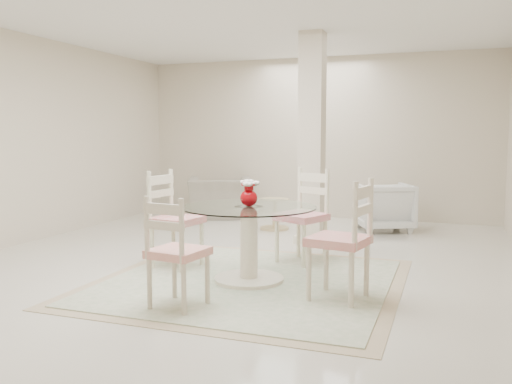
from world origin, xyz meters
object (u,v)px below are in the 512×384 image
(red_vase, at_px, (249,193))
(recliner_taupe, at_px, (220,198))
(dining_chair_west, at_px, (171,212))
(dining_chair_south, at_px, (173,244))
(dining_chair_east, at_px, (347,231))
(dining_table, at_px, (249,244))
(dining_chair_north, at_px, (306,208))
(column, at_px, (312,139))
(armchair_white, at_px, (384,207))
(side_table, at_px, (274,215))

(red_vase, distance_m, recliner_taupe, 4.15)
(dining_chair_west, height_order, dining_chair_south, dining_chair_west)
(red_vase, xyz_separation_m, recliner_taupe, (-1.90, 3.65, -0.52))
(dining_chair_east, height_order, recliner_taupe, dining_chair_east)
(dining_table, bearing_deg, dining_chair_north, 73.06)
(dining_table, height_order, red_vase, red_vase)
(column, xyz_separation_m, recliner_taupe, (-1.98, 1.56, -1.01))
(dining_chair_north, xyz_separation_m, dining_chair_south, (-0.58, -1.96, -0.06))
(dining_table, xyz_separation_m, red_vase, (0.00, -0.00, 0.49))
(red_vase, relative_size, dining_chair_east, 0.22)
(dining_chair_east, bearing_deg, armchair_white, -167.84)
(dining_chair_west, distance_m, armchair_white, 3.56)
(dining_chair_west, bearing_deg, dining_table, -97.93)
(column, height_order, armchair_white, column)
(column, distance_m, dining_chair_south, 3.20)
(red_vase, distance_m, dining_chair_west, 1.06)
(dining_chair_south, xyz_separation_m, side_table, (-0.38, 3.83, -0.33))
(recliner_taupe, height_order, armchair_white, armchair_white)
(column, relative_size, red_vase, 10.66)
(dining_table, height_order, dining_chair_north, dining_chair_north)
(column, height_order, dining_chair_west, column)
(column, height_order, recliner_taupe, column)
(dining_chair_north, relative_size, armchair_white, 1.47)
(recliner_taupe, relative_size, armchair_white, 1.34)
(dining_chair_south, bearing_deg, recliner_taupe, -62.80)
(dining_table, height_order, dining_chair_south, dining_chair_south)
(dining_table, bearing_deg, dining_chair_east, -15.99)
(dining_table, bearing_deg, recliner_taupe, 117.44)
(recliner_taupe, distance_m, side_table, 1.48)
(dining_chair_west, bearing_deg, side_table, 0.74)
(armchair_white, bearing_deg, column, 33.44)
(side_table, bearing_deg, column, -45.50)
(dining_chair_north, xyz_separation_m, armchair_white, (0.58, 2.33, -0.25))
(recliner_taupe, bearing_deg, red_vase, 94.62)
(dining_table, distance_m, recliner_taupe, 4.12)
(dining_chair_east, height_order, side_table, dining_chair_east)
(red_vase, height_order, recliner_taupe, red_vase)
(dining_chair_west, bearing_deg, dining_chair_east, -98.02)
(dining_chair_east, xyz_separation_m, recliner_taupe, (-2.88, 3.94, -0.27))
(dining_chair_east, distance_m, side_table, 3.56)
(dining_chair_west, bearing_deg, dining_chair_south, -142.75)
(dining_chair_north, distance_m, side_table, 2.14)
(armchair_white, height_order, side_table, armchair_white)
(column, height_order, dining_table, column)
(dining_chair_north, relative_size, recliner_taupe, 1.10)
(red_vase, bearing_deg, side_table, 103.08)
(recliner_taupe, bearing_deg, dining_table, 94.61)
(dining_chair_south, distance_m, side_table, 3.86)
(dining_table, bearing_deg, red_vase, -18.43)
(red_vase, bearing_deg, dining_table, 161.57)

